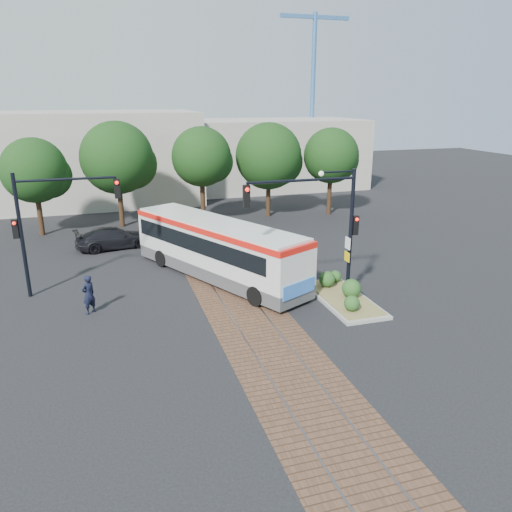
# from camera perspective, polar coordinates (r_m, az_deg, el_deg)

# --- Properties ---
(ground) EXTENTS (120.00, 120.00, 0.00)m
(ground) POSITION_cam_1_polar(r_m,az_deg,el_deg) (23.43, -1.81, -5.55)
(ground) COLOR black
(ground) RESTS_ON ground
(trackbed) EXTENTS (3.60, 40.00, 0.02)m
(trackbed) POSITION_cam_1_polar(r_m,az_deg,el_deg) (27.03, -4.07, -2.32)
(trackbed) COLOR brown
(trackbed) RESTS_ON ground
(tree_row) EXTENTS (26.40, 5.60, 7.67)m
(tree_row) POSITION_cam_1_polar(r_m,az_deg,el_deg) (38.06, -6.81, 10.97)
(tree_row) COLOR #382314
(tree_row) RESTS_ON ground
(warehouses) EXTENTS (40.00, 13.00, 8.00)m
(warehouses) POSITION_cam_1_polar(r_m,az_deg,el_deg) (50.07, -11.43, 11.16)
(warehouses) COLOR #ADA899
(warehouses) RESTS_ON ground
(crane) EXTENTS (8.00, 0.50, 18.00)m
(crane) POSITION_cam_1_polar(r_m,az_deg,el_deg) (59.67, 6.53, 19.20)
(crane) COLOR #3F72B2
(crane) RESTS_ON ground
(city_bus) EXTENTS (7.33, 11.42, 3.09)m
(city_bus) POSITION_cam_1_polar(r_m,az_deg,el_deg) (26.35, -4.51, 1.07)
(city_bus) COLOR #424245
(city_bus) RESTS_ON ground
(traffic_island) EXTENTS (2.20, 5.20, 1.13)m
(traffic_island) POSITION_cam_1_polar(r_m,az_deg,el_deg) (24.17, 9.88, -4.22)
(traffic_island) COLOR gray
(traffic_island) RESTS_ON ground
(signal_pole_main) EXTENTS (5.49, 0.46, 6.00)m
(signal_pole_main) POSITION_cam_1_polar(r_m,az_deg,el_deg) (22.69, 8.12, 4.56)
(signal_pole_main) COLOR black
(signal_pole_main) RESTS_ON ground
(signal_pole_left) EXTENTS (4.99, 0.34, 6.00)m
(signal_pole_left) POSITION_cam_1_polar(r_m,az_deg,el_deg) (25.48, -22.95, 4.10)
(signal_pole_left) COLOR black
(signal_pole_left) RESTS_ON ground
(officer) EXTENTS (0.78, 0.75, 1.80)m
(officer) POSITION_cam_1_polar(r_m,az_deg,el_deg) (23.39, -18.60, -4.18)
(officer) COLOR black
(officer) RESTS_ON ground
(parked_car) EXTENTS (4.97, 2.72, 1.37)m
(parked_car) POSITION_cam_1_polar(r_m,az_deg,el_deg) (33.08, -15.98, 2.02)
(parked_car) COLOR black
(parked_car) RESTS_ON ground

